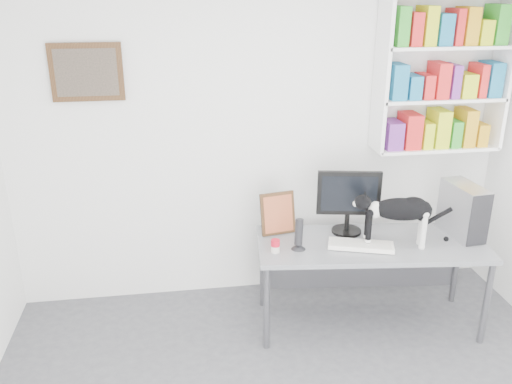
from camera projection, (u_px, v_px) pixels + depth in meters
room at (332, 251)px, 2.49m from camera, size 4.01×4.01×2.70m
bookshelf at (443, 73)px, 4.21m from camera, size 1.03×0.28×1.24m
wall_art at (87, 72)px, 3.93m from camera, size 0.52×0.04×0.42m
desk at (368, 283)px, 4.15m from camera, size 1.75×0.84×0.70m
monitor at (348, 202)px, 4.10m from camera, size 0.51×0.31×0.51m
keyboard at (361, 245)px, 3.94m from camera, size 0.50×0.32×0.04m
pc_tower at (463, 210)px, 4.08m from camera, size 0.22×0.42×0.40m
speaker at (299, 234)px, 3.88m from camera, size 0.14×0.14×0.24m
leaning_print at (278, 213)px, 4.12m from camera, size 0.29×0.16×0.34m
soup_can at (275, 246)px, 3.86m from camera, size 0.09×0.09×0.10m
cat at (398, 221)px, 3.90m from camera, size 0.65×0.30×0.39m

